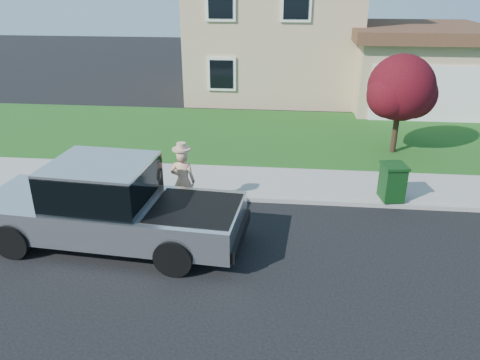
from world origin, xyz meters
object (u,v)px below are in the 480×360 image
(ornamental_tree, at_px, (402,91))
(trash_bin, at_px, (392,182))
(woman, at_px, (183,180))
(pickup_truck, at_px, (110,207))

(ornamental_tree, xyz_separation_m, trash_bin, (-0.84, -3.92, -1.56))
(woman, bearing_deg, pickup_truck, 53.98)
(ornamental_tree, bearing_deg, trash_bin, -102.14)
(woman, height_order, ornamental_tree, ornamental_tree)
(pickup_truck, distance_m, woman, 2.11)
(ornamental_tree, distance_m, trash_bin, 4.30)
(pickup_truck, distance_m, ornamental_tree, 10.11)
(trash_bin, bearing_deg, pickup_truck, -167.14)
(pickup_truck, height_order, ornamental_tree, ornamental_tree)
(pickup_truck, relative_size, ornamental_tree, 1.86)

